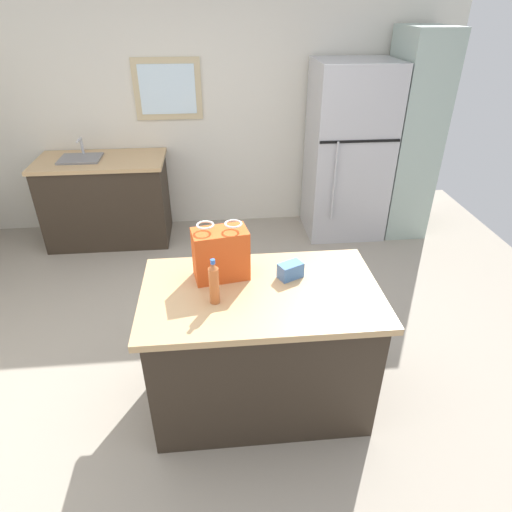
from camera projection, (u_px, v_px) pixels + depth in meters
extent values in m
plane|color=#9E9384|center=(228.00, 367.00, 3.19)|extent=(6.20, 6.20, 0.00)
cube|color=silver|center=(214.00, 109.00, 4.67)|extent=(5.17, 0.10, 2.56)
cube|color=#CCB78C|center=(168.00, 89.00, 4.47)|extent=(0.68, 0.04, 0.60)
cube|color=white|center=(168.00, 89.00, 4.45)|extent=(0.56, 0.02, 0.48)
cube|color=#33281E|center=(261.00, 350.00, 2.74)|extent=(1.29, 0.74, 0.83)
cube|color=tan|center=(261.00, 293.00, 2.52)|extent=(1.37, 0.82, 0.04)
cube|color=#B7B7BC|center=(348.00, 152.00, 4.62)|extent=(0.81, 0.67, 1.80)
cube|color=black|center=(360.00, 141.00, 4.22)|extent=(0.79, 0.01, 0.02)
cylinder|color=#B7B7BC|center=(334.00, 182.00, 4.38)|extent=(0.02, 0.02, 0.81)
cube|color=#9EB2A8|center=(410.00, 137.00, 4.60)|extent=(0.46, 0.64, 2.09)
cube|color=#33281E|center=(108.00, 202.00, 4.67)|extent=(1.24, 0.63, 0.86)
cube|color=tan|center=(100.00, 161.00, 4.44)|extent=(1.28, 0.67, 0.04)
cube|color=slate|center=(82.00, 164.00, 4.44)|extent=(0.40, 0.32, 0.14)
cylinder|color=#B7B7BC|center=(82.00, 147.00, 4.48)|extent=(0.03, 0.03, 0.18)
cylinder|color=#B7B7BC|center=(79.00, 140.00, 4.38)|extent=(0.02, 0.14, 0.02)
cube|color=#DB511E|center=(221.00, 254.00, 2.55)|extent=(0.34, 0.23, 0.31)
torus|color=white|center=(205.00, 225.00, 2.45)|extent=(0.12, 0.12, 0.01)
torus|color=white|center=(233.00, 224.00, 2.46)|extent=(0.12, 0.12, 0.01)
cube|color=#4775B7|center=(290.00, 270.00, 2.60)|extent=(0.16, 0.14, 0.09)
cylinder|color=#C66633|center=(214.00, 286.00, 2.36)|extent=(0.06, 0.06, 0.22)
cone|color=#C66633|center=(213.00, 266.00, 2.29)|extent=(0.05, 0.05, 0.03)
cylinder|color=blue|center=(213.00, 262.00, 2.28)|extent=(0.03, 0.03, 0.02)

